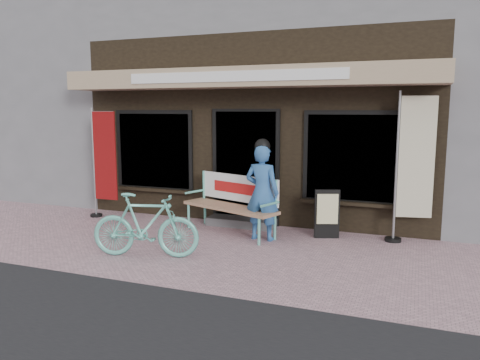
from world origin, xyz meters
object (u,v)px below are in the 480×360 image
at_px(person, 262,191).
at_px(nobori_cream, 413,166).
at_px(bench, 233,199).
at_px(menu_stand, 327,213).
at_px(bicycle, 145,225).
at_px(nobori_red, 103,162).

xyz_separation_m(person, nobori_cream, (2.34, 0.73, 0.44)).
xyz_separation_m(bench, menu_stand, (1.63, 0.24, -0.17)).
xyz_separation_m(bench, bicycle, (-0.71, -1.77, -0.12)).
height_order(bench, menu_stand, bench).
height_order(nobori_red, nobori_cream, nobori_cream).
bearing_deg(nobori_red, nobori_cream, 1.06).
height_order(bicycle, nobori_cream, nobori_cream).
bearing_deg(bicycle, menu_stand, -63.84).
xyz_separation_m(nobori_red, nobori_cream, (5.85, 0.31, 0.14)).
distance_m(bench, person, 0.70).
height_order(person, nobori_red, nobori_red).
xyz_separation_m(bench, nobori_cream, (2.95, 0.49, 0.68)).
bearing_deg(bicycle, person, -55.48).
distance_m(bench, nobori_cream, 3.07).
bearing_deg(bench, person, -1.02).
distance_m(bench, menu_stand, 1.65).
distance_m(bench, bicycle, 1.91).
bearing_deg(menu_stand, nobori_red, 160.96).
bearing_deg(nobori_red, person, -8.75).
xyz_separation_m(bicycle, nobori_cream, (3.66, 2.25, 0.80)).
xyz_separation_m(person, bicycle, (-1.32, -1.52, -0.36)).
distance_m(person, menu_stand, 1.19).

